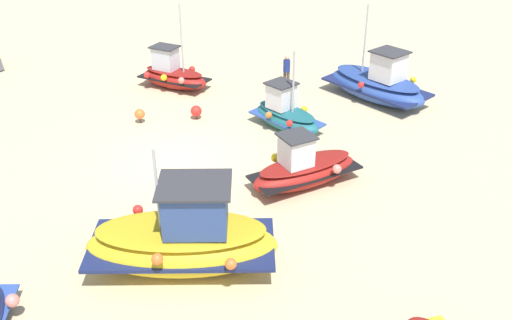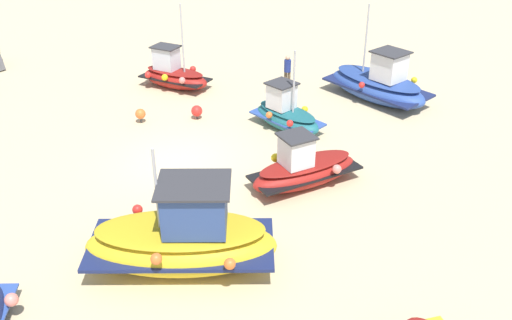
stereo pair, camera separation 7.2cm
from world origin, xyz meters
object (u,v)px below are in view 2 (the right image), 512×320
fishing_boat_4 (183,239)px  fishing_boat_5 (174,74)px  fishing_boat_6 (286,114)px  mooring_buoy_0 (197,111)px  fishing_boat_2 (378,84)px  mooring_buoy_1 (140,114)px  person_walking (287,70)px  fishing_boat_1 (304,169)px

fishing_boat_4 → fishing_boat_5: fishing_boat_5 is taller
fishing_boat_6 → mooring_buoy_0: size_ratio=5.65×
fishing_boat_2 → mooring_buoy_1: bearing=-117.2°
fishing_boat_5 → person_walking: (-0.10, -5.32, 0.31)m
fishing_boat_5 → mooring_buoy_1: size_ratio=6.62×
fishing_boat_2 → mooring_buoy_0: bearing=-116.1°
fishing_boat_2 → person_walking: 4.20m
mooring_buoy_1 → fishing_boat_6: bearing=-93.8°
fishing_boat_4 → mooring_buoy_0: (9.43, 0.74, -0.51)m
fishing_boat_1 → fishing_boat_4: size_ratio=0.79×
fishing_boat_4 → mooring_buoy_1: (9.00, 3.01, -0.47)m
fishing_boat_5 → mooring_buoy_0: 3.89m
fishing_boat_1 → fishing_boat_2: size_ratio=0.81×
person_walking → mooring_buoy_0: (-3.49, 3.85, -0.58)m
fishing_boat_6 → person_walking: (4.31, -0.17, 0.32)m
fishing_boat_5 → fishing_boat_6: bearing=165.3°
person_walking → mooring_buoy_0: 5.22m
fishing_boat_5 → mooring_buoy_1: fishing_boat_5 is taller
mooring_buoy_0 → fishing_boat_2: bearing=-74.1°
fishing_boat_2 → fishing_boat_5: 9.42m
person_walking → mooring_buoy_0: size_ratio=2.76×
fishing_boat_5 → fishing_boat_4: bearing=125.6°
fishing_boat_6 → mooring_buoy_1: size_ratio=5.51×
fishing_boat_2 → person_walking: fishing_boat_2 is taller
fishing_boat_4 → fishing_boat_1: bearing=49.4°
mooring_buoy_0 → mooring_buoy_1: bearing=100.7°
fishing_boat_1 → mooring_buoy_1: (4.79, 6.41, -0.21)m
fishing_boat_5 → mooring_buoy_0: (-3.59, -1.48, -0.28)m
fishing_boat_5 → fishing_boat_2: bearing=-162.4°
fishing_boat_5 → mooring_buoy_0: fishing_boat_5 is taller
fishing_boat_1 → person_walking: size_ratio=2.48×
fishing_boat_1 → mooring_buoy_0: 6.67m
fishing_boat_1 → fishing_boat_5: bearing=-87.0°
fishing_boat_6 → mooring_buoy_1: bearing=41.6°
person_walking → fishing_boat_4: bearing=177.3°
fishing_boat_4 → person_walking: bearing=74.9°
fishing_boat_2 → fishing_boat_6: size_ratio=1.50×
mooring_buoy_0 → mooring_buoy_1: mooring_buoy_1 is taller
fishing_boat_2 → mooring_buoy_1: fishing_boat_2 is taller
fishing_boat_4 → fishing_boat_6: size_ratio=1.53×
mooring_buoy_0 → person_walking: bearing=-47.8°
fishing_boat_2 → fishing_boat_5: (1.36, 9.32, -0.11)m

